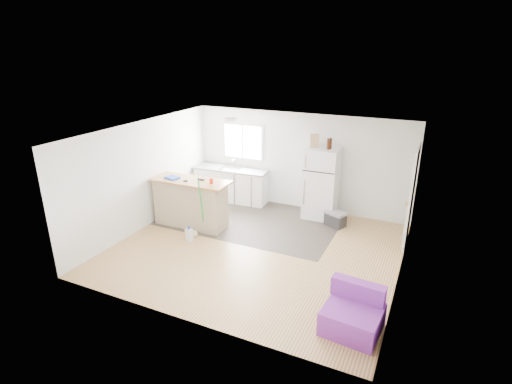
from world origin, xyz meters
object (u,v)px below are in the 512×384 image
purple_seat (353,315)px  bottle_left (328,144)px  refrigerator (321,183)px  red_cup (211,181)px  blue_tray (172,178)px  peninsula (191,202)px  cooler (335,219)px  cardboard_box (315,141)px  kitchen_cabinets (231,184)px  mop (196,227)px  bottle_right (330,144)px  cleaner_jug (189,234)px

purple_seat → bottle_left: (-1.48, 3.66, 1.58)m
refrigerator → red_cup: 2.63m
refrigerator → blue_tray: bearing=-149.8°
peninsula → cooler: bearing=22.9°
peninsula → purple_seat: bearing=-27.4°
cooler → red_cup: red_cup is taller
peninsula → cardboard_box: bearing=35.1°
kitchen_cabinets → peninsula: (-0.08, -1.78, 0.10)m
mop → bottle_left: bearing=22.9°
red_cup → cardboard_box: bearing=44.5°
cardboard_box → bottle_left: cardboard_box is taller
cooler → bottle_right: bearing=155.2°
mop → kitchen_cabinets: bearing=78.4°
cooler → bottle_left: 1.71m
refrigerator → mop: size_ratio=1.21×
red_cup → blue_tray: 0.98m
peninsula → mop: bearing=-49.3°
mop → bottle_left: 3.46m
mop → red_cup: (0.15, 0.46, 0.93)m
kitchen_cabinets → red_cup: (0.49, -1.79, 0.71)m
red_cup → cooler: bearing=29.3°
red_cup → refrigerator: bearing=41.5°
peninsula → bottle_right: size_ratio=7.20×
refrigerator → bottle_left: size_ratio=6.79×
peninsula → cardboard_box: cardboard_box is taller
refrigerator → red_cup: size_ratio=14.15×
cardboard_box → bottle_right: size_ratio=1.20×
cardboard_box → cleaner_jug: bearing=-128.8°
refrigerator → bottle_left: 0.99m
kitchen_cabinets → blue_tray: (-0.49, -1.86, 0.66)m
cleaner_jug → bottle_right: 3.72m
purple_seat → bottle_right: bottle_right is taller
purple_seat → cleaner_jug: (-3.75, 1.33, -0.10)m
cleaner_jug → mop: bearing=92.1°
purple_seat → mop: size_ratio=0.61×
purple_seat → blue_tray: blue_tray is taller
blue_tray → cooler: bearing=22.8°
bottle_right → red_cup: bearing=-141.0°
bottle_left → bottle_right: (0.03, 0.07, 0.00)m
peninsula → cardboard_box: size_ratio=6.00×
red_cup → kitchen_cabinets: bearing=105.4°
kitchen_cabinets → red_cup: size_ratio=16.82×
peninsula → mop: size_ratio=1.28×
mop → bottle_right: size_ratio=5.61×
refrigerator → cardboard_box: cardboard_box is taller
kitchen_cabinets → bottle_left: 2.93m
cooler → cleaner_jug: cooler is taller
red_cup → bottle_left: size_ratio=0.48×
kitchen_cabinets → bottle_right: size_ratio=8.07×
cooler → cleaner_jug: (-2.62, -2.05, -0.04)m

